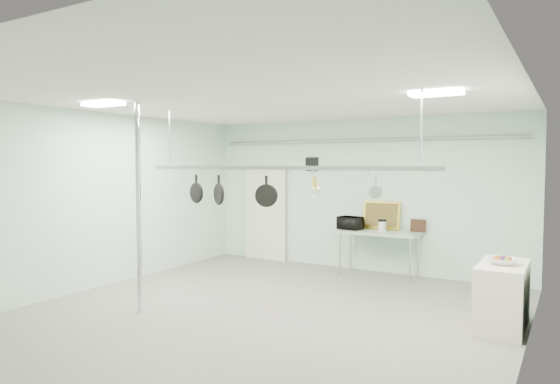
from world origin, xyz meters
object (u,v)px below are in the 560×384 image
Objects in this scene: skillet_mid at (219,190)px; skillet_right at (266,191)px; coffee_canister at (382,226)px; fruit_bowl at (503,261)px; side_cabinet at (502,296)px; chrome_pole at (139,207)px; microwave at (350,223)px; pot_rack at (277,166)px; prep_table at (379,235)px; skillet_left at (196,189)px.

skillet_right is at bearing 29.80° from skillet_mid.
fruit_bowl is (2.49, -2.31, -0.06)m from coffee_canister.
fruit_bowl is (0.00, -0.08, 0.50)m from side_cabinet.
microwave is (1.70, 4.17, -0.56)m from chrome_pole.
skillet_mid is at bearing 180.00° from pot_rack.
prep_table is at bearing 83.09° from pot_rack.
skillet_mid is (-4.02, -1.10, 1.39)m from side_cabinet.
prep_table is 1.33× the size of side_cabinet.
skillet_right is (-0.19, 0.00, -0.38)m from pot_rack.
microwave is 1.27× the size of fruit_bowl.
skillet_mid is at bearing -114.66° from coffee_canister.
side_cabinet is 4.40m from skillet_mid.
pot_rack is 12.72× the size of fruit_bowl.
pot_rack is at bearing -96.91° from prep_table.
side_cabinet is 2.56× the size of skillet_left.
prep_table is 3.34× the size of microwave.
fruit_bowl is (4.85, 1.92, -0.65)m from chrome_pole.
coffee_canister is at bearing 95.14° from skillet_mid.
skillet_mid is (-1.53, -3.33, 0.84)m from coffee_canister.
skillet_right is at bearing 100.38° from microwave.
pot_rack reaches higher than side_cabinet.
prep_table is at bearing 53.89° from skillet_right.
coffee_canister is at bearing 60.88° from chrome_pole.
pot_rack is at bearing -26.05° from skillet_right.
microwave is 1.02× the size of skillet_right.
skillet_mid is at bearing 85.17° from microwave.
skillet_mid is at bearing -114.04° from prep_table.
chrome_pole is 16.15× the size of coffee_canister.
chrome_pole is 5.26m from fruit_bowl.
skillet_mid reaches higher than fruit_bowl.
coffee_canister is 0.42× the size of skillet_left.
fruit_bowl is at bearing 21.61° from chrome_pole.
prep_table is (2.30, 4.20, -0.77)m from chrome_pole.
chrome_pole reaches higher than skillet_left.
side_cabinet is 2.50× the size of microwave.
pot_rack reaches higher than prep_table.
skillet_right is at bearing 27.69° from chrome_pole.
pot_rack is 10.26× the size of skillet_right.
prep_table is 3.42m from fruit_bowl.
pot_rack is 3.58m from coffee_canister.
fruit_bowl is at bearing 19.10° from pot_rack.
microwave reaches higher than side_cabinet.
skillet_mid is at bearing 153.95° from skillet_right.
chrome_pole is 5.37m from side_cabinet.
skillet_mid reaches higher than prep_table.
microwave is at bearing 67.77° from chrome_pole.
chrome_pole is 8.48× the size of fruit_bowl.
microwave is (-3.15, 2.17, 0.59)m from side_cabinet.
skillet_left is at bearing -120.31° from prep_table.
fruit_bowl is (3.15, -2.24, -0.09)m from microwave.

